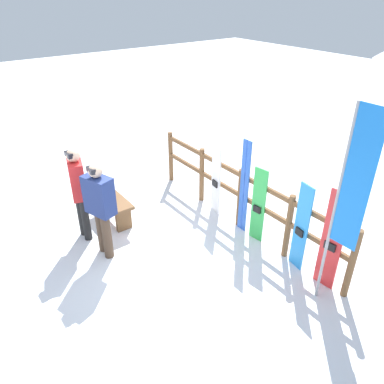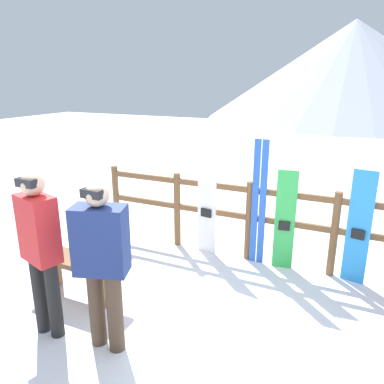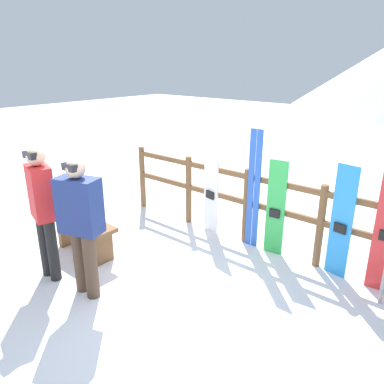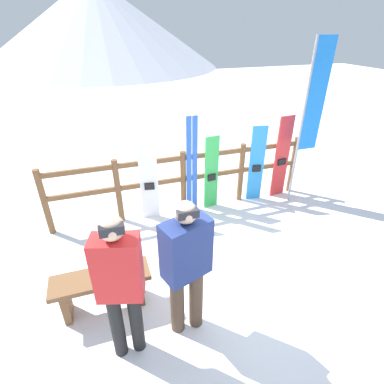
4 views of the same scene
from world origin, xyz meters
name	(u,v)px [view 1 (image 1 of 4)]	position (x,y,z in m)	size (l,w,h in m)	color
ground_plane	(149,264)	(0.00, 0.00, 0.00)	(40.00, 40.00, 0.00)	white
fence	(240,193)	(0.00, 1.94, 0.67)	(4.63, 0.10, 1.14)	brown
bench	(113,203)	(-1.54, 0.14, 0.35)	(1.12, 0.36, 0.50)	brown
person_navy	(100,205)	(-0.68, -0.42, 0.94)	(0.53, 0.40, 1.65)	#4C3828
person_red	(79,188)	(-1.34, -0.51, 0.99)	(0.47, 0.34, 1.69)	black
snowboard_white	(216,180)	(-0.62, 1.88, 0.69)	(0.30, 0.10, 1.39)	white
ski_pair_blue	(244,187)	(0.14, 1.88, 0.87)	(0.19, 0.02, 1.75)	blue
snowboard_green	(258,206)	(0.51, 1.88, 0.68)	(0.27, 0.08, 1.37)	green
snowboard_blue	(301,228)	(1.41, 1.88, 0.73)	(0.28, 0.09, 1.46)	#288CE0
snowboard_red	(332,241)	(1.94, 1.88, 0.79)	(0.32, 0.08, 1.60)	red
rental_flag	(348,194)	(2.16, 1.61, 1.76)	(0.40, 0.04, 2.87)	#99999E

